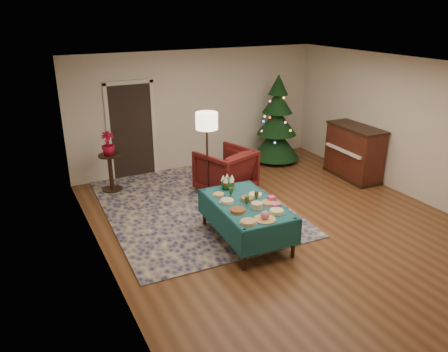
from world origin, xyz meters
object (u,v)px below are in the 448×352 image
piano (354,153)px  buffet_table (246,211)px  armchair (226,169)px  potted_plant (108,148)px  gift_box (271,199)px  christmas_tree (277,123)px  floor_lamp (207,126)px  side_table (111,173)px

piano → buffet_table: bearing=-158.7°
armchair → potted_plant: size_ratio=2.14×
gift_box → christmas_tree: christmas_tree is taller
buffet_table → christmas_tree: bearing=49.7°
gift_box → christmas_tree: size_ratio=0.05×
buffet_table → potted_plant: (-1.44, 3.05, 0.39)m
floor_lamp → christmas_tree: christmas_tree is taller
side_table → piano: 5.24m
christmas_tree → buffet_table: bearing=-130.3°
gift_box → side_table: side_table is taller
buffet_table → potted_plant: size_ratio=3.73×
buffet_table → side_table: size_ratio=2.23×
buffet_table → piano: bearing=21.3°
floor_lamp → buffet_table: bearing=-95.3°
floor_lamp → gift_box: bearing=-83.5°
christmas_tree → piano: christmas_tree is taller
gift_box → armchair: 2.08m
gift_box → armchair: armchair is taller
christmas_tree → piano: size_ratio=1.53×
potted_plant → floor_lamp: bearing=-37.7°
buffet_table → floor_lamp: (0.17, 1.81, 0.94)m
potted_plant → christmas_tree: (4.05, 0.02, 0.03)m
buffet_table → side_table: 3.38m
buffet_table → gift_box: gift_box is taller
armchair → christmas_tree: 2.33m
piano → armchair: bearing=169.1°
potted_plant → side_table: bearing=90.0°
armchair → piano: (2.89, -0.56, 0.07)m
buffet_table → piano: piano is taller
side_table → potted_plant: (0.00, -0.00, 0.54)m
armchair → potted_plant: (-2.07, 1.13, 0.42)m
side_table → buffet_table: bearing=-64.8°
armchair → side_table: bearing=-48.0°
armchair → christmas_tree: size_ratio=0.47×
floor_lamp → piano: size_ratio=1.25×
christmas_tree → floor_lamp: bearing=-152.6°
side_table → piano: size_ratio=0.57×
floor_lamp → potted_plant: bearing=142.3°
buffet_table → potted_plant: potted_plant is taller
armchair → buffet_table: bearing=52.4°
gift_box → piano: (3.13, 1.50, -0.13)m
buffet_table → floor_lamp: size_ratio=1.01×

